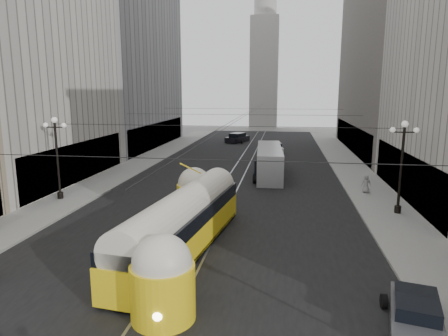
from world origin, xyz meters
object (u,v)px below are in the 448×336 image
(sedan_grey, at_px, (416,315))
(streetcar, at_px, (183,222))
(city_bus, at_px, (269,160))
(pedestrian_sidewalk_right, at_px, (366,184))

(sedan_grey, bearing_deg, streetcar, 150.06)
(streetcar, relative_size, city_bus, 1.34)
(city_bus, bearing_deg, streetcar, -100.51)
(city_bus, height_order, sedan_grey, city_bus)
(streetcar, bearing_deg, city_bus, 79.49)
(streetcar, distance_m, pedestrian_sidewalk_right, 18.37)
(city_bus, distance_m, pedestrian_sidewalk_right, 10.44)
(streetcar, xyz_separation_m, sedan_grey, (10.00, -5.76, -1.07))
(streetcar, height_order, city_bus, streetcar)
(streetcar, height_order, sedan_grey, streetcar)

